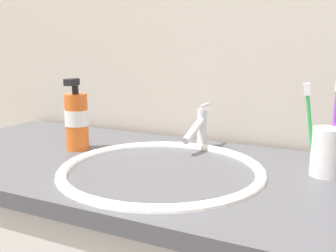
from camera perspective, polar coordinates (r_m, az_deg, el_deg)
tiled_wall_back at (r=1.11m, az=7.49°, el=16.81°), size 2.48×0.04×2.40m
sink_basin at (r=0.86m, az=-0.90°, el=-8.47°), size 0.43×0.43×0.10m
faucet at (r=1.02m, az=4.38°, el=-0.27°), size 0.02×0.15×0.11m
toothbrush_cup at (r=0.87m, az=21.38°, el=-3.42°), size 0.06×0.06×0.10m
toothbrush_green at (r=0.85m, az=19.22°, el=0.49°), size 0.04×0.01×0.18m
toothbrush_purple at (r=0.88m, az=22.24°, el=0.87°), size 0.01×0.03×0.19m
soap_dispenser at (r=1.02m, az=-12.65°, el=0.83°), size 0.06×0.06×0.18m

